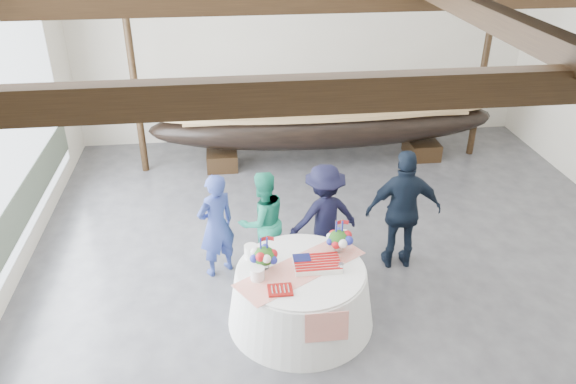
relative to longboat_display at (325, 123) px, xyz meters
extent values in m
cube|color=#3D3D42|center=(-0.24, -4.59, -0.86)|extent=(10.00, 12.00, 0.01)
cube|color=silver|center=(-0.24, 1.41, 1.39)|extent=(10.00, 0.02, 4.50)
cube|color=black|center=(-0.24, -5.59, 3.39)|extent=(9.80, 0.12, 0.18)
cylinder|color=black|center=(-3.74, 0.00, 1.39)|extent=(0.14, 0.14, 4.50)
cylinder|color=black|center=(3.26, 0.00, 1.39)|extent=(0.14, 0.14, 4.50)
cube|color=#596654|center=(-5.18, -3.59, 0.04)|extent=(0.02, 7.00, 0.60)
cube|color=black|center=(-2.16, 0.00, -0.68)|extent=(0.63, 0.81, 0.36)
cube|color=black|center=(2.16, 0.00, -0.68)|extent=(0.63, 0.81, 0.36)
ellipsoid|color=black|center=(0.00, 0.00, -0.01)|extent=(7.19, 1.44, 0.99)
cube|color=#9E7A4C|center=(0.00, 0.00, 0.26)|extent=(5.75, 0.94, 0.05)
cone|color=white|center=(-1.20, -4.91, -0.46)|extent=(1.95, 1.95, 0.81)
cylinder|color=white|center=(-1.20, -4.91, -0.04)|extent=(1.65, 1.65, 0.04)
cube|color=red|center=(-1.20, -4.91, -0.02)|extent=(1.82, 1.42, 0.01)
cube|color=white|center=(-0.98, -4.89, 0.01)|extent=(0.60, 0.40, 0.07)
cylinder|color=white|center=(-1.77, -5.06, 0.06)|extent=(0.18, 0.18, 0.17)
cylinder|color=white|center=(-1.82, -4.59, 0.07)|extent=(0.18, 0.18, 0.19)
cube|color=maroon|center=(-1.51, -5.33, -0.01)|extent=(0.30, 0.24, 0.03)
cone|color=silver|center=(-0.70, -5.03, 0.04)|extent=(0.09, 0.09, 0.12)
imported|color=navy|center=(-2.27, -3.69, -0.04)|extent=(0.72, 0.65, 1.64)
imported|color=#1B8D6D|center=(-1.59, -3.61, -0.07)|extent=(0.95, 0.86, 1.59)
imported|color=black|center=(-0.67, -3.65, -0.03)|extent=(1.19, 0.85, 1.67)
imported|color=black|center=(0.49, -3.83, 0.10)|extent=(1.14, 0.53, 1.91)
camera|label=1|loc=(-2.07, -10.72, 4.29)|focal=35.00mm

